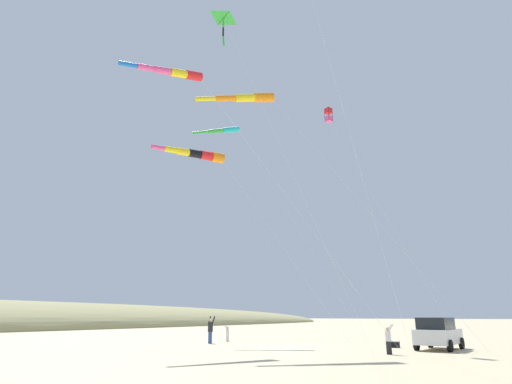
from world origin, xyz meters
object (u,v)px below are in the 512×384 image
at_px(parked_car, 438,333).
at_px(kite_windsock_magenta_far_left, 247,98).
at_px(person_child_grey_jacket, 227,332).
at_px(cooler_box, 394,344).
at_px(kite_windsock_green_low_center, 199,154).
at_px(kite_windsock_white_trailing, 174,73).
at_px(kite_delta_blue_topmost, 224,19).
at_px(kite_box_teal_far_right, 329,116).
at_px(kite_windsock_small_distant, 223,131).
at_px(person_adult_flyer, 210,328).
at_px(person_child_green_jacket, 388,338).

height_order(parked_car, kite_windsock_magenta_far_left, kite_windsock_magenta_far_left).
relative_size(parked_car, person_child_grey_jacket, 3.55).
distance_m(cooler_box, kite_windsock_green_low_center, 17.90).
relative_size(kite_windsock_white_trailing, kite_delta_blue_topmost, 0.66).
distance_m(parked_car, kite_box_teal_far_right, 18.20).
bearing_deg(person_child_grey_jacket, kite_windsock_green_low_center, 110.65).
xyz_separation_m(cooler_box, kite_windsock_magenta_far_left, (8.80, 4.03, 18.32)).
height_order(person_child_grey_jacket, kite_delta_blue_topmost, kite_delta_blue_topmost).
height_order(kite_windsock_green_low_center, kite_box_teal_far_right, kite_box_teal_far_right).
bearing_deg(kite_box_teal_far_right, kite_windsock_small_distant, -0.88).
xyz_separation_m(parked_car, person_child_grey_jacket, (15.74, -0.11, -0.27)).
height_order(person_adult_flyer, kite_windsock_green_low_center, kite_windsock_green_low_center).
distance_m(person_child_grey_jacket, kite_windsock_green_low_center, 14.57).
distance_m(cooler_box, kite_windsock_small_distant, 24.21).
xyz_separation_m(parked_car, kite_windsock_magenta_far_left, (11.57, 3.61, 17.58)).
relative_size(person_adult_flyer, person_child_green_jacket, 1.26).
bearing_deg(person_child_grey_jacket, person_adult_flyer, 97.84).
xyz_separation_m(kite_windsock_magenta_far_left, kite_box_teal_far_right, (-4.84, -4.97, -0.72)).
relative_size(person_adult_flyer, kite_delta_blue_topmost, 0.09).
xyz_separation_m(kite_windsock_small_distant, kite_box_teal_far_right, (-10.98, 0.17, -1.43)).
relative_size(parked_car, cooler_box, 7.10).
bearing_deg(person_adult_flyer, person_child_green_jacket, 170.65).
distance_m(cooler_box, person_child_green_jacket, 5.38).
height_order(person_child_green_jacket, kite_delta_blue_topmost, kite_delta_blue_topmost).
bearing_deg(cooler_box, kite_windsock_green_low_center, 39.03).
distance_m(parked_car, person_child_green_jacket, 5.08).
distance_m(cooler_box, person_child_grey_jacket, 12.98).
height_order(cooler_box, kite_windsock_white_trailing, kite_windsock_white_trailing).
distance_m(parked_car, kite_windsock_green_low_center, 18.95).
xyz_separation_m(person_adult_flyer, kite_windsock_magenta_far_left, (-3.80, 1.06, 17.49)).
bearing_deg(person_child_green_jacket, person_adult_flyer, -9.35).
bearing_deg(kite_windsock_small_distant, kite_windsock_white_trailing, 119.58).
relative_size(person_child_green_jacket, kite_windsock_white_trailing, 0.11).
bearing_deg(kite_windsock_white_trailing, kite_windsock_magenta_far_left, -73.96).
height_order(kite_windsock_white_trailing, kite_delta_blue_topmost, kite_delta_blue_topmost).
bearing_deg(person_child_green_jacket, kite_windsock_magenta_far_left, -6.87).
distance_m(person_child_green_jacket, kite_windsock_small_distant, 25.23).
bearing_deg(cooler_box, kite_delta_blue_topmost, 55.91).
bearing_deg(kite_windsock_green_low_center, person_child_grey_jacket, -69.35).
bearing_deg(kite_windsock_white_trailing, kite_windsock_green_low_center, -58.51).
xyz_separation_m(cooler_box, kite_delta_blue_topmost, (6.74, 9.97, 20.84)).
bearing_deg(kite_delta_blue_topmost, kite_box_teal_far_right, -104.34).
relative_size(kite_windsock_magenta_far_left, kite_windsock_green_low_center, 1.48).
bearing_deg(kite_box_teal_far_right, kite_windsock_magenta_far_left, 45.76).
distance_m(kite_windsock_white_trailing, kite_box_teal_far_right, 17.06).
bearing_deg(kite_windsock_green_low_center, kite_windsock_small_distant, -62.00).
xyz_separation_m(person_adult_flyer, person_child_green_jacket, (-13.72, 2.26, -0.22)).
xyz_separation_m(person_child_grey_jacket, kite_windsock_white_trailing, (-7.47, 15.20, 12.88)).
distance_m(kite_windsock_green_low_center, kite_windsock_white_trailing, 8.71).
bearing_deg(kite_windsock_green_low_center, kite_box_teal_far_right, -123.78).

